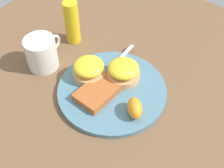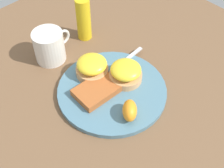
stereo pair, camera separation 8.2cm
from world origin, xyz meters
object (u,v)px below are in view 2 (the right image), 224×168
Objects in this scene: sandwich_benedict_left at (126,73)px; condiment_bottle at (84,19)px; sandwich_benedict_right at (93,66)px; orange_wedge at (130,110)px; fork at (112,71)px; cup at (50,46)px; hashbrown_patty at (97,90)px.

sandwich_benedict_left is 0.24m from condiment_bottle.
orange_wedge is at bearing -101.09° from sandwich_benedict_right.
sandwich_benedict_right is 0.39× the size of fork.
cup is 0.14m from condiment_bottle.
sandwich_benedict_right reaches higher than orange_wedge.
fork is 0.20m from condiment_bottle.
hashbrown_patty reaches higher than fork.
orange_wedge is (0.01, -0.11, 0.01)m from hashbrown_patty.
sandwich_benedict_right is 1.50× the size of orange_wedge.
condiment_bottle is (0.10, 0.15, 0.03)m from sandwich_benedict_right.
orange_wedge is at bearing -117.69° from fork.
sandwich_benedict_left reaches higher than orange_wedge.
fork is at bearing -107.20° from condiment_bottle.
orange_wedge is at bearing -86.67° from hashbrown_patty.
hashbrown_patty is at bearing 93.33° from orange_wedge.
sandwich_benedict_left is 0.39× the size of fork.
fork is 0.19m from cup.
orange_wedge is 0.31m from cup.
cup reaches higher than sandwich_benedict_right.
condiment_bottle is (0.14, 0.21, 0.05)m from hashbrown_patty.
sandwich_benedict_left is 0.09m from sandwich_benedict_right.
hashbrown_patty is at bearing -122.98° from condiment_bottle.
condiment_bottle is (0.05, 0.23, 0.03)m from sandwich_benedict_left.
fork is at bearing 19.63° from hashbrown_patty.
sandwich_benedict_right is 0.77× the size of hashbrown_patty.
sandwich_benedict_right is at bearing -122.79° from condiment_bottle.
cup is 0.86× the size of condiment_bottle.
cup is (-0.08, 0.17, 0.03)m from fork.
sandwich_benedict_left is 1.00× the size of sandwich_benedict_right.
condiment_bottle is at bearing 68.03° from orange_wedge.
orange_wedge is at bearing -88.81° from cup.
sandwich_benedict_right is 0.76× the size of cup.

